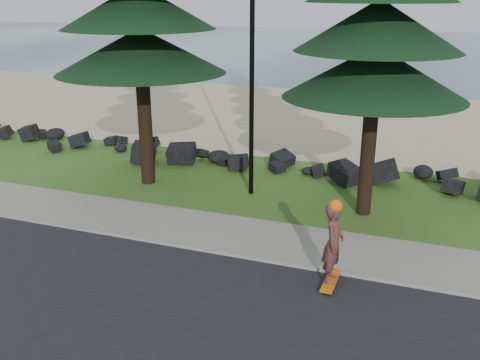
# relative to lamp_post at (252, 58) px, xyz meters

# --- Properties ---
(ground) EXTENTS (160.00, 160.00, 0.00)m
(ground) POSITION_rel_lamp_post_xyz_m (0.00, -3.20, -4.13)
(ground) COLOR #3D5D1D
(ground) RESTS_ON ground
(road) EXTENTS (160.00, 7.00, 0.02)m
(road) POSITION_rel_lamp_post_xyz_m (0.00, -7.70, -4.12)
(road) COLOR black
(road) RESTS_ON ground
(kerb) EXTENTS (160.00, 0.20, 0.10)m
(kerb) POSITION_rel_lamp_post_xyz_m (0.00, -4.10, -4.08)
(kerb) COLOR gray
(kerb) RESTS_ON ground
(sidewalk) EXTENTS (160.00, 2.00, 0.08)m
(sidewalk) POSITION_rel_lamp_post_xyz_m (0.00, -3.00, -4.09)
(sidewalk) COLOR gray
(sidewalk) RESTS_ON ground
(beach_sand) EXTENTS (160.00, 15.00, 0.01)m
(beach_sand) POSITION_rel_lamp_post_xyz_m (0.00, 11.30, -4.13)
(beach_sand) COLOR tan
(beach_sand) RESTS_ON ground
(ocean) EXTENTS (160.00, 58.00, 0.01)m
(ocean) POSITION_rel_lamp_post_xyz_m (0.00, 47.80, -4.13)
(ocean) COLOR #30495D
(ocean) RESTS_ON ground
(seawall_boulders) EXTENTS (60.00, 2.40, 1.10)m
(seawall_boulders) POSITION_rel_lamp_post_xyz_m (0.00, 2.40, -4.13)
(seawall_boulders) COLOR black
(seawall_boulders) RESTS_ON ground
(lamp_post) EXTENTS (0.25, 0.14, 8.14)m
(lamp_post) POSITION_rel_lamp_post_xyz_m (0.00, 0.00, 0.00)
(lamp_post) COLOR black
(lamp_post) RESTS_ON ground
(skateboarder) EXTENTS (0.43, 1.05, 1.94)m
(skateboarder) POSITION_rel_lamp_post_xyz_m (3.39, -4.63, -3.16)
(skateboarder) COLOR orange
(skateboarder) RESTS_ON ground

